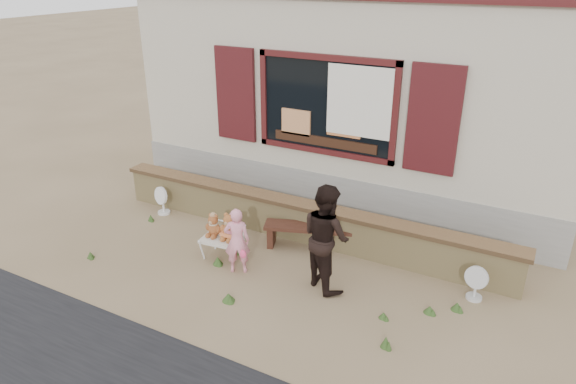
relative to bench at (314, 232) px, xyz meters
The scene contains 12 objects.
ground 0.93m from the bench, 114.16° to the right, with size 80.00×80.00×0.00m, color brown.
shopfront 4.08m from the bench, 95.56° to the left, with size 8.04×5.13×4.00m.
brick_wall 0.41m from the bench, 150.87° to the left, with size 7.10×0.36×0.67m.
bench is the anchor object (origin of this frame).
folding_chair 1.46m from the bench, 141.27° to the right, with size 0.63×0.57×0.36m.
teddy_bear_left 1.60m from the bench, 144.02° to the right, with size 0.27×0.24×0.38m, color brown, non-canonical shape.
teddy_bear_right 1.37m from the bench, 138.05° to the right, with size 0.32×0.28×0.44m, color brown, non-canonical shape.
child 1.36m from the bench, 121.40° to the right, with size 0.38×0.25×1.04m, color pink.
adult 1.15m from the bench, 55.70° to the right, with size 0.76×0.59×1.56m, color black.
fan_left 2.99m from the bench, behind, with size 0.35×0.23×0.54m.
fan_right 2.56m from the bench, ahead, with size 0.33×0.22×0.52m.
grass_tufts 1.22m from the bench, 85.29° to the right, with size 5.53×1.54×0.16m.
Camera 1 is at (3.41, -5.80, 4.22)m, focal length 32.00 mm.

